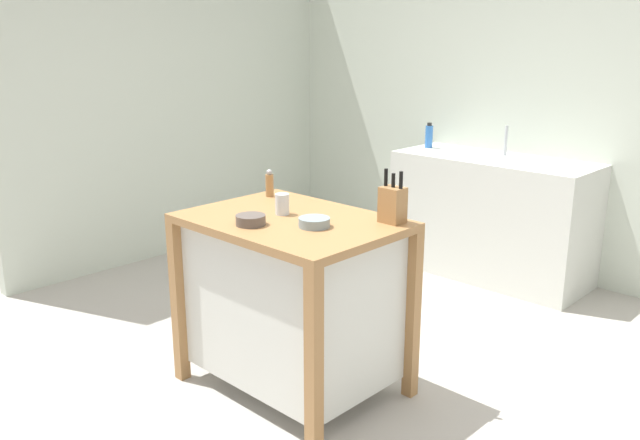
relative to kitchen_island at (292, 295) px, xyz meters
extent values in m
plane|color=#ADA8A0|center=(0.11, 0.06, -0.51)|extent=(5.95, 5.95, 0.00)
cube|color=silver|center=(0.11, 2.53, 0.79)|extent=(4.95, 0.10, 2.60)
cube|color=beige|center=(-2.36, 0.99, 0.79)|extent=(0.10, 3.07, 2.60)
cube|color=#9E7042|center=(0.00, 0.00, 0.38)|extent=(1.03, 0.76, 0.04)
cube|color=silver|center=(0.00, 0.00, -0.02)|extent=(0.93, 0.66, 0.76)
cube|color=#9E7042|center=(-0.49, -0.35, -0.07)|extent=(0.06, 0.06, 0.86)
cube|color=#9E7042|center=(0.49, -0.35, -0.07)|extent=(0.06, 0.06, 0.86)
cube|color=#9E7042|center=(-0.49, 0.35, -0.07)|extent=(0.06, 0.06, 0.86)
cube|color=#9E7042|center=(0.49, 0.35, -0.07)|extent=(0.06, 0.06, 0.86)
cube|color=#9E7042|center=(0.40, 0.28, 0.48)|extent=(0.11, 0.09, 0.17)
cylinder|color=black|center=(0.35, 0.28, 0.61)|extent=(0.02, 0.02, 0.08)
cylinder|color=black|center=(0.40, 0.28, 0.60)|extent=(0.02, 0.02, 0.07)
cylinder|color=black|center=(0.44, 0.28, 0.61)|extent=(0.02, 0.02, 0.08)
cylinder|color=#564C47|center=(-0.05, -0.21, 0.42)|extent=(0.14, 0.14, 0.05)
cylinder|color=#342D2A|center=(-0.05, -0.21, 0.44)|extent=(0.11, 0.11, 0.01)
cylinder|color=gray|center=(0.18, -0.03, 0.42)|extent=(0.15, 0.15, 0.04)
cylinder|color=#49555B|center=(0.18, -0.03, 0.44)|extent=(0.12, 0.12, 0.01)
cylinder|color=silver|center=(-0.08, 0.02, 0.45)|extent=(0.07, 0.07, 0.10)
cylinder|color=#9E7042|center=(-0.41, 0.23, 0.46)|extent=(0.04, 0.04, 0.12)
sphere|color=#99999E|center=(-0.41, 0.23, 0.53)|extent=(0.03, 0.03, 0.03)
cube|color=#B7B2A8|center=(-0.76, 0.03, -0.21)|extent=(0.34, 0.26, 0.60)
cube|color=black|center=(-0.76, 0.03, 0.11)|extent=(0.36, 0.28, 0.03)
cube|color=silver|center=(-0.13, 2.18, -0.06)|extent=(1.45, 0.60, 0.90)
cube|color=silver|center=(-0.13, 2.16, 0.38)|extent=(0.44, 0.36, 0.03)
cylinder|color=#B7BCC1|center=(-0.13, 2.32, 0.50)|extent=(0.02, 0.02, 0.22)
cylinder|color=blue|center=(-0.73, 2.21, 0.48)|extent=(0.06, 0.06, 0.17)
cylinder|color=black|center=(-0.73, 2.21, 0.58)|extent=(0.04, 0.04, 0.02)
camera|label=1|loc=(2.22, -2.12, 1.25)|focal=36.97mm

